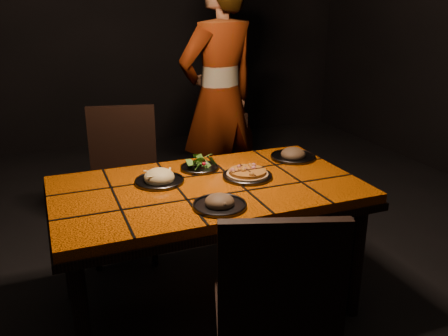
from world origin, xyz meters
name	(u,v)px	position (x,y,z in m)	size (l,w,h in m)	color
room_shell	(206,38)	(0.00, 0.00, 1.50)	(6.04, 7.04, 3.08)	black
dining_table	(208,199)	(0.00, 0.00, 0.67)	(1.62, 0.92, 0.75)	#D95D06
chair_near	(276,308)	(-0.04, -0.86, 0.57)	(0.57, 0.57, 0.99)	black
chair_far_left	(124,172)	(-0.30, 0.85, 0.57)	(0.54, 0.54, 1.00)	black
chair_far_right	(230,165)	(0.52, 0.96, 0.49)	(0.40, 0.40, 0.85)	black
diner	(219,99)	(0.50, 1.11, 0.96)	(0.70, 0.46, 1.92)	brown
plate_pizza	(247,175)	(0.24, 0.02, 0.77)	(0.27, 0.27, 0.04)	#333338
plate_pasta	(159,179)	(-0.23, 0.13, 0.77)	(0.26, 0.26, 0.09)	#333338
plate_salad	(200,165)	(0.04, 0.25, 0.78)	(0.22, 0.22, 0.07)	#333338
plate_mushroom_a	(220,203)	(-0.04, -0.29, 0.77)	(0.26, 0.26, 0.08)	#333338
plate_mushroom_b	(293,155)	(0.64, 0.22, 0.77)	(0.28, 0.28, 0.09)	#333338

